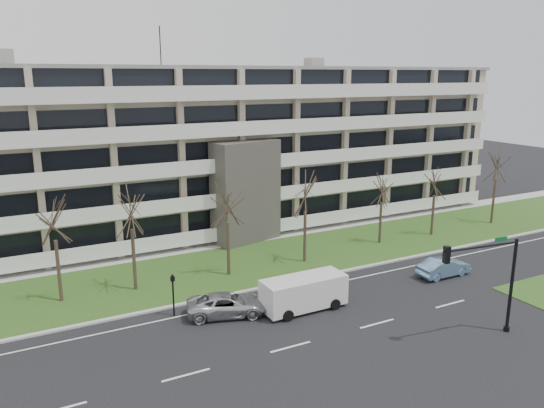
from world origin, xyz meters
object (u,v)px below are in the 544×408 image
silver_pickup (227,305)px  blue_sedan (443,267)px  traffic_signal (490,274)px  white_van (305,290)px  pedestrian_signal (173,290)px

silver_pickup → blue_sedan: silver_pickup is taller
silver_pickup → traffic_signal: traffic_signal is taller
silver_pickup → traffic_signal: 15.45m
blue_sedan → white_van: 12.03m
traffic_signal → pedestrian_signal: bearing=151.6°
blue_sedan → traffic_signal: (-4.81, -7.91, 3.10)m
white_van → traffic_signal: traffic_signal is taller
silver_pickup → white_van: 4.96m
blue_sedan → pedestrian_signal: (-19.70, 2.90, 1.04)m
white_van → pedestrian_signal: bearing=159.0°
blue_sedan → silver_pickup: bearing=85.3°
blue_sedan → traffic_signal: bearing=148.9°
blue_sedan → traffic_signal: 9.76m
traffic_signal → pedestrian_signal: 18.51m
silver_pickup → pedestrian_signal: size_ratio=1.84×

